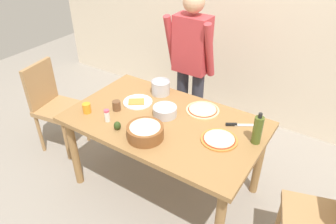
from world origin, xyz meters
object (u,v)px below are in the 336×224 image
pizza_cooked_on_tray (219,139)px  plate_with_slice (138,102)px  person_cook (191,62)px  avocado (117,126)px  steel_pot (161,87)px  chef_knife (239,125)px  cup_orange (87,108)px  chair_wooden_left (52,102)px  dining_table (165,129)px  mixing_bowl_steel (165,111)px  chair_wooden_right (327,216)px  salt_shaker (107,116)px  popcorn_bowl (145,131)px  cup_small_brown (117,106)px  pizza_raw_on_board (203,110)px  olive_oil_bottle (258,130)px

pizza_cooked_on_tray → plate_with_slice: bearing=173.8°
person_cook → avocado: size_ratio=23.14×
steel_pot → chef_knife: size_ratio=0.67×
cup_orange → chef_knife: bearing=24.6°
chair_wooden_left → person_cook: bearing=37.3°
dining_table → mixing_bowl_steel: bearing=121.9°
chair_wooden_right → avocado: (-1.56, -0.24, 0.25)m
chair_wooden_left → salt_shaker: 0.99m
popcorn_bowl → chair_wooden_right: bearing=8.9°
cup_small_brown → salt_shaker: 0.18m
pizza_raw_on_board → cup_orange: cup_orange is taller
chair_wooden_left → cup_small_brown: chair_wooden_left is taller
mixing_bowl_steel → steel_pot: steel_pot is taller
chair_wooden_right → plate_with_slice: chair_wooden_right is taller
salt_shaker → chair_wooden_right: bearing=6.7°
popcorn_bowl → chef_knife: 0.76m
mixing_bowl_steel → olive_oil_bottle: olive_oil_bottle is taller
olive_oil_bottle → salt_shaker: bearing=-160.3°
chair_wooden_left → mixing_bowl_steel: bearing=7.3°
popcorn_bowl → steel_pot: steel_pot is taller
chair_wooden_left → chair_wooden_right: 2.64m
dining_table → steel_pot: steel_pot is taller
chair_wooden_right → pizza_raw_on_board: chair_wooden_right is taller
cup_small_brown → dining_table: bearing=12.9°
cup_orange → cup_small_brown: (0.18, 0.17, 0.00)m
plate_with_slice → olive_oil_bottle: bearing=1.8°
chair_wooden_right → cup_small_brown: bearing=-179.1°
chair_wooden_left → plate_with_slice: size_ratio=3.65×
dining_table → person_cook: (-0.19, 0.76, 0.27)m
pizza_cooked_on_tray → dining_table: bearing=-179.9°
chair_wooden_left → salt_shaker: (0.94, -0.16, 0.27)m
plate_with_slice → popcorn_bowl: popcorn_bowl is taller
dining_table → chef_knife: (0.54, 0.26, 0.10)m
olive_oil_bottle → chair_wooden_right: bearing=-18.4°
dining_table → cup_small_brown: 0.46m
steel_pot → salt_shaker: (-0.11, -0.61, -0.01)m
pizza_raw_on_board → mixing_bowl_steel: bearing=-135.1°
chair_wooden_left → steel_pot: bearing=23.1°
chair_wooden_right → avocado: bearing=-171.2°
chair_wooden_right → steel_pot: size_ratio=5.48×
chef_knife → avocado: bearing=-143.7°
cup_orange → chef_knife: cup_orange is taller
olive_oil_bottle → salt_shaker: 1.18m
cup_small_brown → pizza_raw_on_board: bearing=32.0°
chair_wooden_left → olive_oil_bottle: 2.09m
plate_with_slice → steel_pot: bearing=72.5°
mixing_bowl_steel → cup_small_brown: cup_small_brown is taller
dining_table → cup_small_brown: (-0.43, -0.10, 0.13)m
popcorn_bowl → olive_oil_bottle: 0.82m
chair_wooden_right → popcorn_bowl: (-1.31, -0.20, 0.28)m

